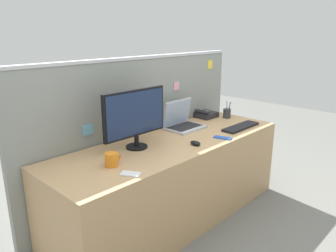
{
  "coord_description": "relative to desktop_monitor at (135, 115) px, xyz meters",
  "views": [
    {
      "loc": [
        -1.87,
        -1.75,
        1.59
      ],
      "look_at": [
        0.0,
        0.05,
        0.83
      ],
      "focal_mm": 35.05,
      "sensor_mm": 36.0,
      "label": 1
    }
  ],
  "objects": [
    {
      "name": "pen_cup",
      "position": [
        1.25,
        0.0,
        -0.21
      ],
      "size": [
        0.08,
        0.08,
        0.17
      ],
      "color": "#333338",
      "rests_on": "desk"
    },
    {
      "name": "ground_plane",
      "position": [
        0.31,
        -0.1,
        -0.97
      ],
      "size": [
        10.0,
        10.0,
        0.0
      ],
      "primitive_type": "plane",
      "color": "slate"
    },
    {
      "name": "keyboard_main",
      "position": [
        1.03,
        -0.3,
        -0.25
      ],
      "size": [
        0.45,
        0.13,
        0.02
      ],
      "primitive_type": "cube",
      "rotation": [
        0.0,
        0.0,
        -0.01
      ],
      "color": "black",
      "rests_on": "desk"
    },
    {
      "name": "cell_phone_white_slab",
      "position": [
        -0.35,
        -0.36,
        -0.25
      ],
      "size": [
        0.12,
        0.14,
        0.01
      ],
      "primitive_type": "cube",
      "rotation": [
        0.0,
        0.0,
        0.51
      ],
      "color": "silver",
      "rests_on": "desk"
    },
    {
      "name": "laptop",
      "position": [
        0.65,
        0.1,
        -0.19
      ],
      "size": [
        0.35,
        0.26,
        0.26
      ],
      "color": "#B2B5BC",
      "rests_on": "desk"
    },
    {
      "name": "cell_phone_blue_case",
      "position": [
        0.66,
        -0.36,
        -0.25
      ],
      "size": [
        0.1,
        0.16,
        0.01
      ],
      "primitive_type": "cube",
      "rotation": [
        0.0,
        0.0,
        0.28
      ],
      "color": "blue",
      "rests_on": "desk"
    },
    {
      "name": "desk",
      "position": [
        0.31,
        -0.1,
        -0.61
      ],
      "size": [
        2.19,
        0.72,
        0.71
      ],
      "primitive_type": "cube",
      "color": "tan",
      "rests_on": "ground_plane"
    },
    {
      "name": "desktop_monitor",
      "position": [
        0.0,
        0.0,
        0.0
      ],
      "size": [
        0.58,
        0.17,
        0.46
      ],
      "color": "black",
      "rests_on": "desk"
    },
    {
      "name": "computer_mouse_right_hand",
      "position": [
        0.37,
        -0.3,
        -0.24
      ],
      "size": [
        0.07,
        0.11,
        0.03
      ],
      "primitive_type": "ellipsoid",
      "rotation": [
        0.0,
        0.0,
        -0.12
      ],
      "color": "black",
      "rests_on": "desk"
    },
    {
      "name": "desk_phone",
      "position": [
        1.11,
        0.17,
        -0.23
      ],
      "size": [
        0.21,
        0.18,
        0.09
      ],
      "color": "#232328",
      "rests_on": "desk"
    },
    {
      "name": "cubicle_divider",
      "position": [
        0.31,
        0.3,
        -0.28
      ],
      "size": [
        2.39,
        0.07,
        1.38
      ],
      "color": "gray",
      "rests_on": "ground_plane"
    },
    {
      "name": "coffee_mug",
      "position": [
        -0.35,
        -0.16,
        -0.21
      ],
      "size": [
        0.13,
        0.09,
        0.09
      ],
      "color": "orange",
      "rests_on": "desk"
    }
  ]
}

